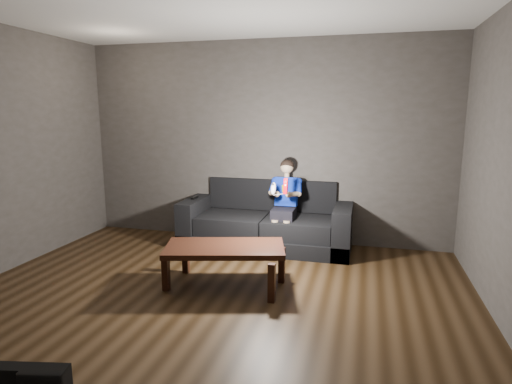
# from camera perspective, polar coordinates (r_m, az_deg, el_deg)

# --- Properties ---
(floor) EXTENTS (5.00, 5.00, 0.00)m
(floor) POSITION_cam_1_polar(r_m,az_deg,el_deg) (3.86, -8.30, -16.69)
(floor) COLOR black
(floor) RESTS_ON ground
(back_wall) EXTENTS (5.00, 0.04, 2.70)m
(back_wall) POSITION_cam_1_polar(r_m,az_deg,el_deg) (5.83, 0.92, 6.61)
(back_wall) COLOR #3A3632
(back_wall) RESTS_ON ground
(sofa) EXTENTS (2.20, 0.95, 0.85)m
(sofa) POSITION_cam_1_polar(r_m,az_deg,el_deg) (5.71, 1.49, -4.42)
(sofa) COLOR black
(sofa) RESTS_ON floor
(child) EXTENTS (0.42, 0.52, 1.03)m
(child) POSITION_cam_1_polar(r_m,az_deg,el_deg) (5.50, 3.91, -0.52)
(child) COLOR black
(child) RESTS_ON sofa
(wii_remote_red) EXTENTS (0.05, 0.07, 0.19)m
(wii_remote_red) POSITION_cam_1_polar(r_m,az_deg,el_deg) (5.06, 3.98, 0.79)
(wii_remote_red) COLOR #D0000B
(wii_remote_red) RESTS_ON child
(nunchuk_white) EXTENTS (0.07, 0.10, 0.16)m
(nunchuk_white) POSITION_cam_1_polar(r_m,az_deg,el_deg) (5.10, 2.33, 0.48)
(nunchuk_white) COLOR silver
(nunchuk_white) RESTS_ON child
(wii_remote_black) EXTENTS (0.04, 0.16, 0.03)m
(wii_remote_black) POSITION_cam_1_polar(r_m,az_deg,el_deg) (5.85, -8.17, -0.74)
(wii_remote_black) COLOR black
(wii_remote_black) RESTS_ON sofa
(coffee_table) EXTENTS (1.30, 0.88, 0.43)m
(coffee_table) POSITION_cam_1_polar(r_m,az_deg,el_deg) (4.38, -4.18, -7.87)
(coffee_table) COLOR black
(coffee_table) RESTS_ON floor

